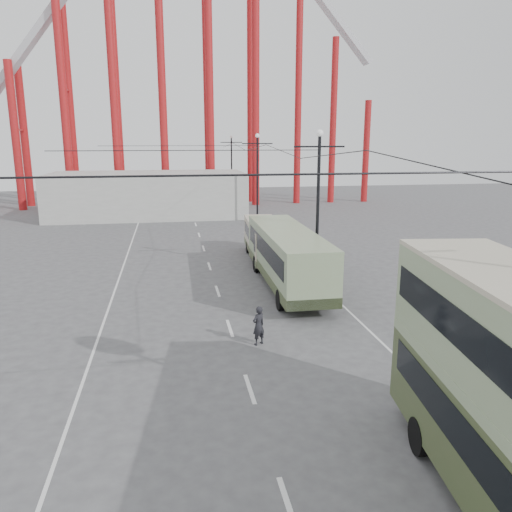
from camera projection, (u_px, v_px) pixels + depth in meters
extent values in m
plane|color=#4A4A4C|center=(306.00, 453.00, 14.24)|extent=(160.00, 160.00, 0.00)
cube|color=silver|center=(213.00, 278.00, 32.30)|extent=(0.15, 82.00, 0.01)
cube|color=silver|center=(305.00, 269.00, 34.32)|extent=(0.12, 120.00, 0.01)
cube|color=silver|center=(119.00, 278.00, 32.26)|extent=(0.12, 120.00, 0.01)
cylinder|color=black|center=(318.00, 208.00, 31.41)|extent=(0.20, 0.20, 9.00)
cylinder|color=black|center=(316.00, 273.00, 32.38)|extent=(0.44, 0.44, 0.50)
cube|color=black|center=(319.00, 147.00, 30.54)|extent=(3.20, 0.10, 0.10)
sphere|color=white|center=(320.00, 133.00, 30.36)|extent=(0.44, 0.44, 0.44)
cylinder|color=black|center=(257.00, 181.00, 52.51)|extent=(0.20, 0.20, 9.00)
cylinder|color=black|center=(257.00, 220.00, 53.48)|extent=(0.44, 0.44, 0.50)
cube|color=black|center=(257.00, 144.00, 51.64)|extent=(3.20, 0.10, 0.10)
sphere|color=white|center=(257.00, 136.00, 51.46)|extent=(0.44, 0.44, 0.44)
cylinder|color=black|center=(232.00, 169.00, 73.62)|extent=(0.20, 0.20, 9.00)
cylinder|color=black|center=(232.00, 197.00, 74.59)|extent=(0.44, 0.44, 0.50)
cube|color=black|center=(231.00, 142.00, 72.75)|extent=(3.20, 0.10, 0.10)
sphere|color=white|center=(231.00, 137.00, 72.57)|extent=(0.44, 0.44, 0.44)
cylinder|color=maroon|center=(16.00, 137.00, 61.29)|extent=(1.00, 1.00, 18.00)
cylinder|color=maroon|center=(25.00, 137.00, 65.13)|extent=(1.00, 1.00, 18.00)
cylinder|color=maroon|center=(63.00, 100.00, 61.26)|extent=(1.00, 1.00, 27.00)
cylinder|color=maroon|center=(70.00, 102.00, 65.10)|extent=(1.00, 1.00, 27.00)
cylinder|color=maroon|center=(111.00, 62.00, 61.23)|extent=(1.00, 1.00, 36.00)
cylinder|color=maroon|center=(115.00, 66.00, 65.07)|extent=(1.00, 1.00, 36.00)
cylinder|color=maroon|center=(159.00, 24.00, 61.20)|extent=(1.00, 1.00, 45.00)
cylinder|color=maroon|center=(160.00, 31.00, 65.04)|extent=(1.00, 1.00, 45.00)
cylinder|color=maroon|center=(205.00, 4.00, 65.23)|extent=(1.00, 1.00, 52.00)
cylinder|color=maroon|center=(298.00, 91.00, 66.86)|extent=(0.90, 0.90, 30.00)
cylinder|color=maroon|center=(333.00, 122.00, 68.60)|extent=(0.90, 0.90, 22.00)
cylinder|color=maroon|center=(366.00, 152.00, 70.34)|extent=(0.90, 0.90, 14.00)
cube|color=#B8B7BD|center=(337.00, 20.00, 65.63)|extent=(9.89, 2.00, 10.87)
cube|color=#A3A39E|center=(148.00, 194.00, 57.76)|extent=(22.00, 10.00, 5.00)
cylinder|color=black|center=(419.00, 436.00, 14.12)|extent=(0.43, 1.10, 1.07)
cylinder|color=black|center=(503.00, 434.00, 14.22)|extent=(0.43, 1.10, 1.07)
cube|color=gray|center=(287.00, 255.00, 29.87)|extent=(2.93, 12.34, 2.69)
cube|color=black|center=(287.00, 248.00, 29.77)|extent=(2.95, 11.00, 1.06)
cube|color=#394726|center=(287.00, 272.00, 30.12)|extent=(2.96, 12.34, 0.56)
cube|color=gray|center=(287.00, 232.00, 29.55)|extent=(2.95, 12.34, 0.18)
cylinder|color=black|center=(257.00, 265.00, 33.33)|extent=(0.33, 1.12, 1.12)
cylinder|color=black|center=(294.00, 263.00, 33.72)|extent=(0.33, 1.12, 1.12)
cylinder|color=black|center=(280.00, 299.00, 26.23)|extent=(0.33, 1.12, 1.12)
cylinder|color=black|center=(326.00, 296.00, 26.62)|extent=(0.33, 1.12, 1.12)
cube|color=#B9AF95|center=(265.00, 239.00, 36.69)|extent=(2.77, 8.99, 2.13)
cube|color=black|center=(265.00, 235.00, 36.61)|extent=(2.74, 7.93, 0.84)
cube|color=#394726|center=(265.00, 251.00, 36.89)|extent=(2.80, 9.00, 0.44)
cube|color=#B9AF95|center=(265.00, 224.00, 36.43)|extent=(2.79, 8.99, 0.14)
cylinder|color=black|center=(248.00, 248.00, 39.07)|extent=(0.30, 0.90, 0.89)
cylinder|color=black|center=(273.00, 247.00, 39.29)|extent=(0.30, 0.90, 0.89)
cylinder|color=black|center=(255.00, 263.00, 34.26)|extent=(0.30, 0.90, 0.89)
cylinder|color=black|center=(284.00, 262.00, 34.48)|extent=(0.30, 0.90, 0.89)
imported|color=black|center=(258.00, 325.00, 21.60)|extent=(0.76, 0.68, 1.74)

